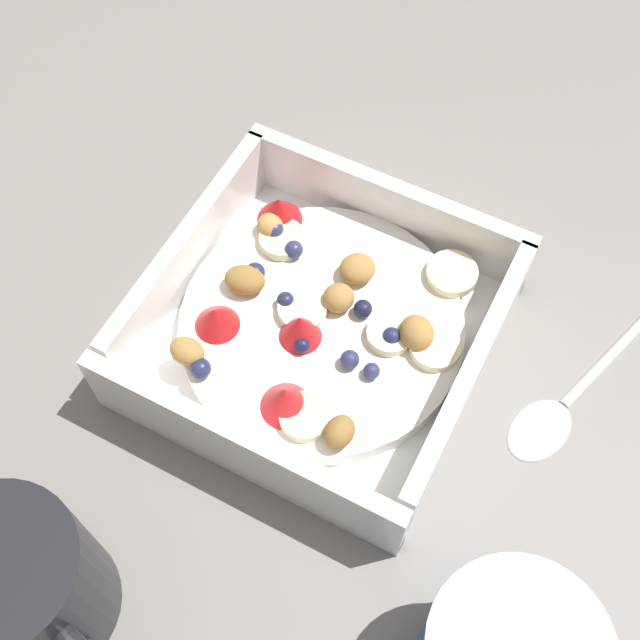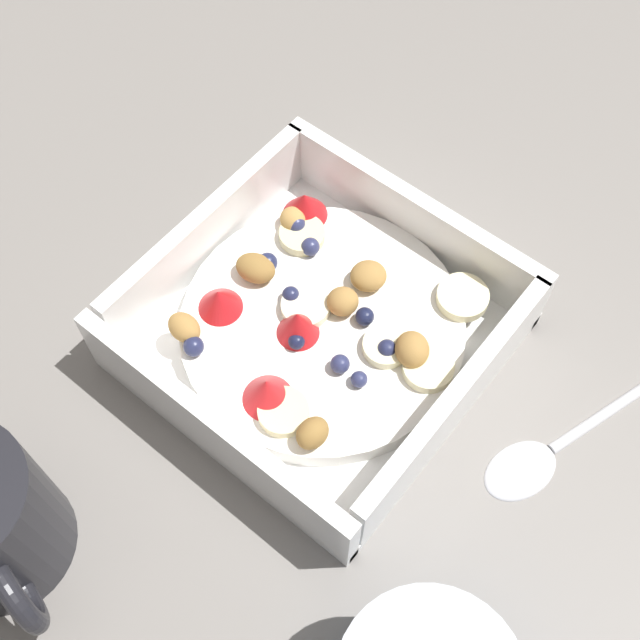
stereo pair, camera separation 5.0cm
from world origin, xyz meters
name	(u,v)px [view 1 (the left image)]	position (x,y,z in m)	size (l,w,h in m)	color
ground_plane	(312,336)	(0.00, 0.00, 0.00)	(2.40, 2.40, 0.00)	gray
fruit_bowl	(318,328)	(-0.01, 0.00, 0.02)	(0.20, 0.20, 0.06)	white
spoon	(568,400)	(-0.16, -0.03, 0.00)	(0.07, 0.17, 0.01)	silver
coffee_mug	(24,589)	(0.05, 0.21, 0.05)	(0.11, 0.08, 0.09)	black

